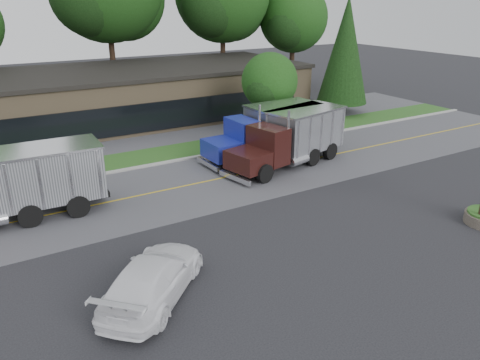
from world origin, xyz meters
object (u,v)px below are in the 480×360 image
object	(u,v)px
dump_truck_blue	(269,130)
dump_truck_maroon	(293,136)
dump_truck_red	(5,185)
rally_car	(153,278)

from	to	relation	value
dump_truck_blue	dump_truck_maroon	size ratio (longest dim) A/B	0.93
dump_truck_red	dump_truck_blue	distance (m)	16.08
dump_truck_blue	rally_car	xyz separation A→B (m)	(-12.33, -11.02, -1.01)
dump_truck_blue	dump_truck_maroon	xyz separation A→B (m)	(0.45, -1.99, 0.00)
dump_truck_maroon	rally_car	bearing A→B (deg)	23.09
dump_truck_red	dump_truck_maroon	world-z (taller)	same
dump_truck_red	rally_car	bearing A→B (deg)	113.07
dump_truck_maroon	rally_car	world-z (taller)	dump_truck_maroon
dump_truck_blue	dump_truck_maroon	distance (m)	2.04
dump_truck_maroon	rally_car	xyz separation A→B (m)	(-12.78, -9.03, -1.02)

